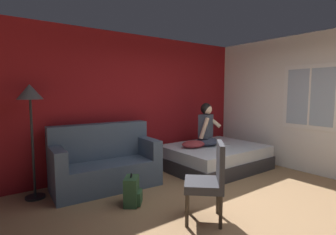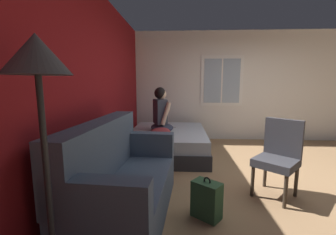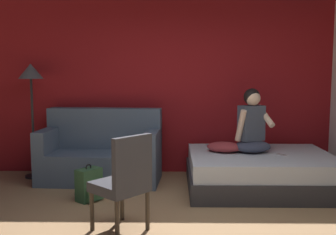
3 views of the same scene
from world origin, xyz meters
The scene contains 11 objects.
ground_plane centered at (0.00, 0.00, 0.00)m, with size 40.00×40.00×0.00m, color #93704C.
wall_back_accent centered at (0.00, 2.64, 1.35)m, with size 9.89×0.16×2.70m, color maroon.
wall_side_with_window centered at (2.53, 0.01, 1.35)m, with size 0.19×6.51×2.70m.
bed centered at (1.19, 1.67, 0.24)m, with size 1.96×1.54×0.48m.
couch centered at (-1.04, 2.05, 0.39)m, with size 1.75×0.94×1.04m.
side_chair centered at (-0.47, 0.18, 0.53)m, with size 0.65×0.65×0.98m.
person_seated centered at (1.09, 1.80, 0.84)m, with size 0.65×0.61×0.88m.
backpack centered at (-1.02, 1.13, 0.19)m, with size 0.35×0.35×0.46m.
throw_pillow centered at (0.71, 1.79, 0.55)m, with size 0.48×0.36×0.14m, color #993338.
cell_phone centered at (1.45, 1.59, 0.48)m, with size 0.07×0.14×0.01m, color #B7B7BC.
floor_lamp centered at (-2.08, 2.20, 1.43)m, with size 0.36×0.36×1.70m.
Camera 1 is at (-2.72, -2.03, 1.60)m, focal length 28.00 mm.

